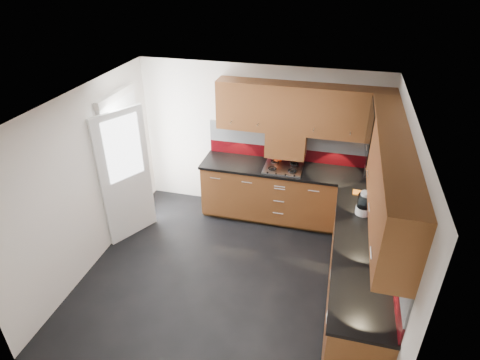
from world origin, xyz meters
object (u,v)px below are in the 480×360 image
(gas_hob, at_px, (283,167))
(food_processor, at_px, (364,204))
(utensil_pot, at_px, (278,156))
(toaster, at_px, (373,171))

(gas_hob, distance_m, food_processor, 1.50)
(utensil_pot, bearing_deg, gas_hob, -59.76)
(toaster, bearing_deg, utensil_pot, 175.53)
(food_processor, bearing_deg, toaster, 82.02)
(food_processor, bearing_deg, utensil_pot, 138.06)
(gas_hob, relative_size, toaster, 2.43)
(utensil_pot, height_order, toaster, utensil_pot)
(gas_hob, height_order, food_processor, food_processor)
(gas_hob, bearing_deg, toaster, 4.08)
(toaster, height_order, food_processor, food_processor)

